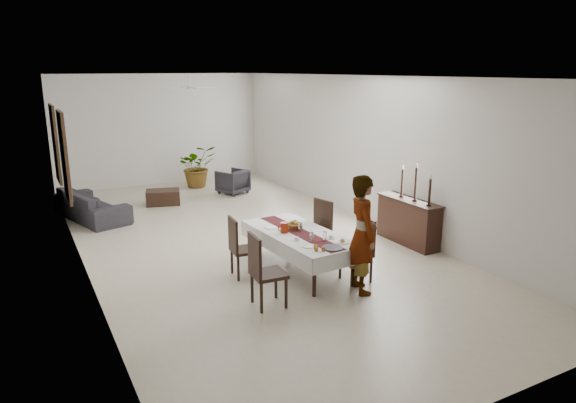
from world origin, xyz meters
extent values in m
cube|color=beige|center=(0.00, 0.00, 0.00)|extent=(6.00, 12.00, 0.00)
cube|color=white|center=(0.00, 0.00, 3.20)|extent=(6.00, 12.00, 0.02)
cube|color=silver|center=(0.00, 6.00, 1.60)|extent=(6.00, 0.02, 3.20)
cube|color=silver|center=(0.00, -6.00, 1.60)|extent=(6.00, 0.02, 3.20)
cube|color=silver|center=(-3.00, 0.00, 1.60)|extent=(0.02, 12.00, 3.20)
cube|color=silver|center=(3.00, 0.00, 1.60)|extent=(0.02, 12.00, 3.20)
cube|color=black|center=(0.22, -1.91, 0.64)|extent=(1.01, 2.16, 0.04)
cylinder|color=black|center=(-0.10, -2.94, 0.31)|extent=(0.07, 0.07, 0.62)
cylinder|color=black|center=(0.67, -2.89, 0.31)|extent=(0.07, 0.07, 0.62)
cylinder|color=black|center=(-0.23, -0.93, 0.31)|extent=(0.07, 0.07, 0.62)
cylinder|color=black|center=(0.54, -0.89, 0.31)|extent=(0.07, 0.07, 0.62)
cube|color=silver|center=(0.22, -1.91, 0.66)|extent=(1.18, 2.33, 0.01)
cube|color=white|center=(-0.29, -1.94, 0.54)|extent=(0.15, 2.27, 0.26)
cube|color=silver|center=(0.74, -1.88, 0.54)|extent=(0.15, 2.27, 0.26)
cube|color=white|center=(0.29, -3.04, 0.54)|extent=(1.04, 0.07, 0.26)
cube|color=silver|center=(0.15, -0.78, 0.54)|extent=(1.04, 0.07, 0.26)
cube|color=#55181B|center=(0.22, -1.91, 0.67)|extent=(0.45, 2.22, 0.00)
cylinder|color=#98250B|center=(-0.01, -1.79, 0.76)|extent=(0.14, 0.14, 0.18)
torus|color=maroon|center=(-0.08, -1.80, 0.76)|extent=(0.11, 0.02, 0.11)
cylinder|color=white|center=(0.36, -2.48, 0.74)|extent=(0.06, 0.06, 0.15)
cylinder|color=white|center=(0.16, -2.40, 0.74)|extent=(0.06, 0.06, 0.15)
cylinder|color=white|center=(0.26, -1.86, 0.74)|extent=(0.06, 0.06, 0.15)
cylinder|color=white|center=(0.52, -2.42, 0.70)|extent=(0.08, 0.08, 0.05)
cylinder|color=white|center=(0.52, -2.42, 0.68)|extent=(0.13, 0.13, 0.01)
cylinder|color=white|center=(-0.02, -2.24, 0.70)|extent=(0.08, 0.08, 0.05)
cylinder|color=white|center=(-0.02, -2.24, 0.68)|extent=(0.13, 0.13, 0.01)
cylinder|color=white|center=(0.56, -2.68, 0.68)|extent=(0.21, 0.21, 0.01)
sphere|color=tan|center=(0.56, -2.68, 0.70)|extent=(0.08, 0.08, 0.08)
cylinder|color=white|center=(0.00, -2.59, 0.68)|extent=(0.21, 0.21, 0.01)
cylinder|color=white|center=(-0.09, -1.45, 0.68)|extent=(0.21, 0.21, 0.01)
cylinder|color=#393A3D|center=(0.28, -2.83, 0.68)|extent=(0.32, 0.32, 0.02)
cylinder|color=#954115|center=(0.09, -2.87, 0.70)|extent=(0.06, 0.06, 0.07)
cylinder|color=#925715|center=(0.00, -2.83, 0.70)|extent=(0.06, 0.06, 0.07)
cylinder|color=#895813|center=(0.03, -2.74, 0.70)|extent=(0.06, 0.06, 0.07)
cylinder|color=brown|center=(0.25, -1.69, 0.71)|extent=(0.26, 0.26, 0.09)
sphere|color=maroon|center=(0.28, -1.67, 0.78)|extent=(0.08, 0.08, 0.08)
sphere|color=olive|center=(0.21, -1.66, 0.78)|extent=(0.07, 0.07, 0.07)
sphere|color=gold|center=(0.25, -1.73, 0.78)|extent=(0.07, 0.07, 0.07)
cube|color=black|center=(0.80, -2.73, 0.46)|extent=(0.46, 0.46, 0.05)
cylinder|color=black|center=(0.97, -2.92, 0.22)|extent=(0.05, 0.05, 0.43)
cylinder|color=black|center=(0.99, -2.57, 0.22)|extent=(0.05, 0.05, 0.43)
cylinder|color=black|center=(0.61, -2.90, 0.22)|extent=(0.05, 0.05, 0.43)
cylinder|color=black|center=(0.63, -2.55, 0.22)|extent=(0.05, 0.05, 0.43)
cube|color=black|center=(1.00, -2.75, 0.76)|extent=(0.07, 0.44, 0.56)
cube|color=black|center=(0.71, -1.60, 0.47)|extent=(0.55, 0.55, 0.05)
cylinder|color=black|center=(0.93, -1.74, 0.22)|extent=(0.05, 0.05, 0.45)
cylinder|color=black|center=(0.85, -1.37, 0.22)|extent=(0.05, 0.05, 0.45)
cylinder|color=black|center=(0.57, -1.82, 0.22)|extent=(0.05, 0.05, 0.45)
cylinder|color=black|center=(0.49, -1.46, 0.22)|extent=(0.05, 0.05, 0.45)
cube|color=black|center=(0.91, -1.55, 0.78)|extent=(0.14, 0.45, 0.58)
cube|color=black|center=(-0.84, -2.88, 0.48)|extent=(0.50, 0.50, 0.05)
cylinder|color=black|center=(-1.01, -2.68, 0.23)|extent=(0.05, 0.05, 0.46)
cylinder|color=black|center=(-1.04, -3.06, 0.23)|extent=(0.05, 0.05, 0.46)
cylinder|color=black|center=(-0.63, -2.71, 0.23)|extent=(0.05, 0.05, 0.46)
cylinder|color=black|center=(-0.66, -3.08, 0.23)|extent=(0.05, 0.05, 0.46)
cube|color=black|center=(-1.04, -2.87, 0.80)|extent=(0.08, 0.46, 0.59)
cube|color=black|center=(-0.69, -1.70, 0.45)|extent=(0.46, 0.46, 0.05)
cylinder|color=black|center=(-0.85, -1.51, 0.21)|extent=(0.05, 0.05, 0.42)
cylinder|color=black|center=(-0.88, -1.86, 0.21)|extent=(0.05, 0.05, 0.42)
cylinder|color=black|center=(-0.50, -1.54, 0.21)|extent=(0.05, 0.05, 0.42)
cylinder|color=black|center=(-0.53, -1.89, 0.21)|extent=(0.05, 0.05, 0.42)
cube|color=black|center=(-0.89, -1.69, 0.74)|extent=(0.08, 0.43, 0.55)
imported|color=#919299|center=(0.64, -3.10, 0.92)|extent=(0.60, 0.76, 1.83)
cube|color=black|center=(2.78, -1.71, 0.43)|extent=(0.38, 1.43, 0.86)
cube|color=black|center=(2.78, -1.71, 0.87)|extent=(0.42, 1.49, 0.03)
cylinder|color=black|center=(2.78, -2.23, 0.90)|extent=(0.10, 0.10, 0.03)
cylinder|color=black|center=(2.78, -2.23, 1.15)|extent=(0.05, 0.05, 0.48)
cylinder|color=beige|center=(2.78, -2.23, 1.43)|extent=(0.03, 0.03, 0.08)
cylinder|color=black|center=(2.78, -1.85, 0.90)|extent=(0.10, 0.10, 0.03)
cylinder|color=black|center=(2.78, -1.85, 1.23)|extent=(0.05, 0.05, 0.62)
cylinder|color=beige|center=(2.78, -1.85, 1.57)|extent=(0.03, 0.03, 0.08)
cylinder|color=black|center=(2.78, -1.47, 0.90)|extent=(0.10, 0.10, 0.03)
cylinder|color=black|center=(2.78, -1.47, 1.18)|extent=(0.05, 0.05, 0.52)
cylinder|color=silver|center=(2.78, -1.47, 1.48)|extent=(0.03, 0.03, 0.08)
imported|color=#2C292F|center=(-2.43, 3.05, 0.33)|extent=(1.47, 2.41, 0.66)
imported|color=#2C282E|center=(1.34, 3.80, 0.33)|extent=(0.94, 0.95, 0.66)
cube|color=black|center=(-0.66, 3.53, 0.18)|extent=(0.94, 0.75, 0.37)
imported|color=#345622|center=(0.77, 5.06, 0.61)|extent=(1.14, 1.00, 1.21)
cube|color=black|center=(-2.96, 2.20, 1.60)|extent=(0.06, 1.05, 1.85)
cube|color=silver|center=(-2.92, 2.20, 1.60)|extent=(0.01, 0.90, 1.70)
cube|color=black|center=(-2.96, 4.30, 1.60)|extent=(0.06, 1.05, 1.85)
cube|color=white|center=(-2.92, 4.30, 1.60)|extent=(0.01, 0.90, 1.70)
cylinder|color=silver|center=(0.00, 3.00, 3.10)|extent=(0.04, 0.04, 0.20)
cylinder|color=silver|center=(0.00, 3.00, 2.90)|extent=(0.16, 0.16, 0.08)
cube|color=white|center=(0.00, 3.35, 2.90)|extent=(0.10, 0.55, 0.01)
cube|color=silver|center=(0.00, 2.65, 2.90)|extent=(0.10, 0.55, 0.01)
cube|color=white|center=(0.35, 3.00, 2.90)|extent=(0.55, 0.10, 0.01)
cube|color=silver|center=(-0.35, 3.00, 2.90)|extent=(0.55, 0.10, 0.01)
camera|label=1|loc=(-3.84, -9.04, 3.34)|focal=32.00mm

